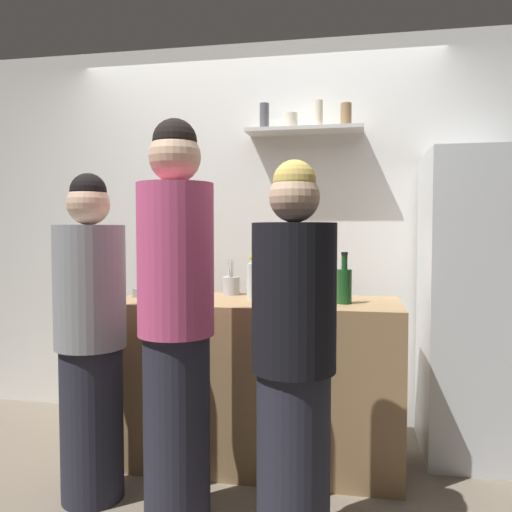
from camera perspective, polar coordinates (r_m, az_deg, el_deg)
name	(u,v)px	position (r m, az deg, el deg)	size (l,w,h in m)	color
ground_plane	(209,506)	(2.74, -5.23, -25.90)	(5.28, 5.28, 0.00)	#726656
back_wall_assembly	(257,232)	(3.62, 0.15, 2.63)	(4.80, 0.32, 2.60)	white
refrigerator	(477,305)	(3.27, 23.34, -5.00)	(0.61, 0.67, 1.77)	silver
counter	(256,380)	(3.02, 0.00, -13.61)	(1.61, 0.63, 0.92)	#9E7A51
baking_pan	(167,291)	(3.16, -9.81, -3.90)	(0.34, 0.24, 0.05)	gray
utensil_holder	(231,285)	(3.16, -2.75, -3.27)	(0.10, 0.10, 0.22)	#B2B2B7
wine_bottle_dark_glass	(275,285)	(2.70, 2.15, -3.27)	(0.07, 0.07, 0.28)	black
wine_bottle_amber_glass	(290,281)	(2.79, 3.79, -2.81)	(0.06, 0.06, 0.31)	#472814
wine_bottle_green_glass	(344,285)	(2.81, 9.76, -3.13)	(0.08, 0.08, 0.28)	#19471E
water_bottle_plastic	(254,280)	(2.93, -0.26, -2.68)	(0.08, 0.08, 0.25)	silver
person_grey_hoodie	(91,341)	(2.65, -17.85, -8.93)	(0.34, 0.34, 1.59)	#262633
person_blonde	(294,362)	(2.12, 4.21, -11.69)	(0.34, 0.34, 1.60)	#262633
person_pink_top	(176,322)	(2.34, -8.84, -7.26)	(0.34, 0.34, 1.81)	#262633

